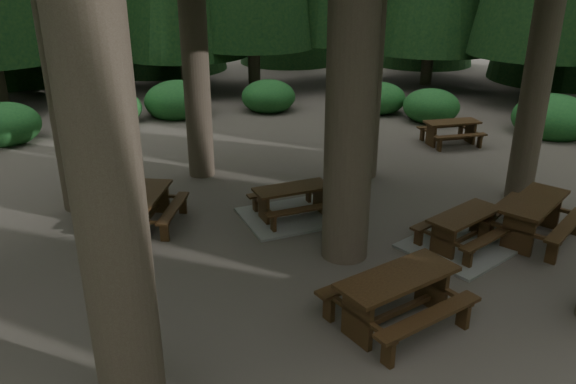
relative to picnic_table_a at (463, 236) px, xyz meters
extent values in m
plane|color=#4A433C|center=(-3.07, -0.03, -0.22)|extent=(80.00, 80.00, 0.00)
cube|color=gray|center=(0.00, 0.00, -0.20)|extent=(2.59, 2.45, 0.05)
cube|color=black|center=(0.00, 0.00, 0.44)|extent=(1.70, 1.30, 0.05)
cube|color=black|center=(-0.25, 0.47, 0.18)|extent=(1.51, 0.95, 0.04)
cube|color=black|center=(0.25, -0.47, 0.18)|extent=(1.51, 0.95, 0.04)
cube|color=black|center=(-0.56, -0.30, 0.10)|extent=(0.29, 0.46, 0.64)
cube|color=black|center=(-0.56, -0.30, 0.15)|extent=(0.67, 1.16, 0.05)
cube|color=black|center=(0.56, 0.30, 0.10)|extent=(0.29, 0.46, 0.64)
cube|color=black|center=(0.56, 0.30, 0.15)|extent=(0.67, 1.16, 0.05)
cube|color=black|center=(0.00, 0.00, -0.06)|extent=(1.20, 0.69, 0.07)
cube|color=black|center=(-5.83, 2.16, 0.46)|extent=(1.09, 1.75, 0.05)
cube|color=black|center=(-6.35, 2.33, 0.18)|extent=(0.70, 1.63, 0.05)
cube|color=black|center=(-5.32, 2.00, 0.18)|extent=(0.70, 1.63, 0.05)
cube|color=black|center=(-6.03, 1.54, 0.10)|extent=(0.50, 0.22, 0.65)
cube|color=black|center=(-6.03, 1.54, 0.16)|extent=(1.28, 0.46, 0.05)
cube|color=black|center=(-5.64, 2.79, 0.10)|extent=(0.50, 0.22, 0.65)
cube|color=black|center=(-5.64, 2.79, 0.16)|extent=(1.28, 0.46, 0.05)
cube|color=black|center=(-5.83, 2.16, -0.06)|extent=(0.47, 1.32, 0.07)
cube|color=gray|center=(-2.88, 1.95, -0.20)|extent=(2.31, 2.04, 0.05)
cube|color=black|center=(-2.88, 1.95, 0.44)|extent=(1.67, 0.92, 0.05)
cube|color=black|center=(-2.98, 2.46, 0.17)|extent=(1.59, 0.53, 0.04)
cube|color=black|center=(-2.77, 1.43, 0.17)|extent=(1.59, 0.53, 0.04)
cube|color=black|center=(-3.49, 1.82, 0.09)|extent=(0.16, 0.49, 0.63)
cube|color=black|center=(-3.49, 1.82, 0.15)|extent=(0.32, 1.26, 0.05)
cube|color=black|center=(-2.26, 2.07, 0.09)|extent=(0.16, 0.49, 0.63)
cube|color=black|center=(-2.26, 2.07, 0.15)|extent=(0.32, 1.26, 0.05)
cube|color=black|center=(-2.88, 1.95, -0.07)|extent=(1.30, 0.33, 0.07)
cube|color=black|center=(2.80, 6.06, 0.44)|extent=(1.63, 0.69, 0.05)
cube|color=black|center=(2.77, 6.59, 0.18)|extent=(1.61, 0.29, 0.04)
cube|color=black|center=(2.82, 5.52, 0.18)|extent=(1.61, 0.29, 0.04)
cube|color=black|center=(2.16, 6.03, 0.10)|extent=(0.09, 0.49, 0.64)
cube|color=black|center=(2.16, 6.03, 0.15)|extent=(0.13, 1.29, 0.05)
cube|color=black|center=(3.44, 6.08, 0.10)|extent=(0.09, 0.49, 0.64)
cube|color=black|center=(3.44, 6.08, 0.15)|extent=(0.13, 1.29, 0.05)
cube|color=black|center=(2.80, 6.06, -0.06)|extent=(1.34, 0.13, 0.07)
cube|color=black|center=(-2.16, -2.04, 0.57)|extent=(2.03, 1.41, 0.06)
cube|color=black|center=(-2.40, -1.46, 0.25)|extent=(1.85, 0.98, 0.05)
cube|color=black|center=(-1.91, -2.62, 0.25)|extent=(1.85, 0.98, 0.05)
cube|color=black|center=(-2.85, -2.33, 0.16)|extent=(0.30, 0.57, 0.76)
cube|color=black|center=(-2.85, -2.33, 0.22)|extent=(0.67, 1.44, 0.06)
cube|color=black|center=(-1.46, -1.75, 0.16)|extent=(0.30, 0.57, 0.76)
cube|color=black|center=(-1.46, -1.75, 0.22)|extent=(0.67, 1.44, 0.06)
cube|color=black|center=(-2.16, -2.04, -0.03)|extent=(1.49, 0.69, 0.08)
cube|color=black|center=(1.47, 0.06, 0.56)|extent=(1.93, 1.72, 0.06)
cube|color=black|center=(1.08, 0.55, 0.25)|extent=(1.65, 1.35, 0.05)
cube|color=black|center=(1.85, -0.44, 0.25)|extent=(1.65, 1.35, 0.05)
cube|color=black|center=(0.87, -0.40, 0.15)|extent=(0.42, 0.51, 0.75)
cube|color=black|center=(0.87, -0.40, 0.22)|extent=(0.99, 1.25, 0.06)
cube|color=black|center=(2.06, 0.52, 0.15)|extent=(0.42, 0.51, 0.75)
cube|color=black|center=(2.06, 0.52, 0.22)|extent=(0.99, 1.25, 0.06)
cube|color=black|center=(1.47, 0.06, -0.04)|extent=(1.29, 1.02, 0.08)
ellipsoid|color=#1F5C29|center=(6.37, 6.42, 0.18)|extent=(2.42, 2.42, 1.49)
ellipsoid|color=#1F5C29|center=(3.36, 8.66, 0.18)|extent=(1.90, 1.90, 1.17)
ellipsoid|color=#1F5C29|center=(2.07, 10.13, 0.18)|extent=(1.84, 1.84, 1.13)
ellipsoid|color=#1F5C29|center=(-1.77, 11.22, 0.18)|extent=(1.95, 1.95, 1.20)
ellipsoid|color=#1F5C29|center=(-5.00, 11.17, 0.18)|extent=(2.31, 2.31, 1.42)
ellipsoid|color=#1F5C29|center=(-7.16, 10.53, 0.18)|extent=(1.93, 1.93, 1.19)
ellipsoid|color=#1F5C29|center=(-10.18, 9.03, 0.18)|extent=(2.15, 2.15, 1.32)
camera|label=1|loc=(-5.14, -8.59, 4.78)|focal=35.00mm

